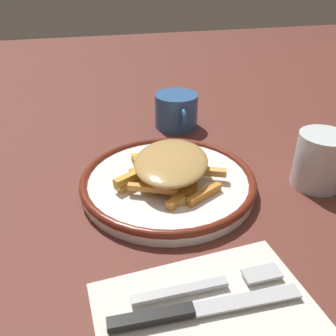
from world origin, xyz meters
The scene contains 8 objects.
ground_plane centered at (0.00, 0.00, 0.00)m, with size 2.60×2.60×0.00m, color brown.
plate centered at (0.00, 0.00, 0.01)m, with size 0.28×0.28×0.03m.
fries_heap centered at (0.00, 0.00, 0.04)m, with size 0.18×0.18×0.04m.
napkin centered at (0.24, -0.02, 0.00)m, with size 0.15×0.23×0.01m, color silver.
fork centered at (0.21, -0.01, 0.01)m, with size 0.02×0.18×0.01m.
knife centered at (0.24, -0.04, 0.01)m, with size 0.02×0.21×0.01m.
water_glass centered at (0.05, 0.24, 0.05)m, with size 0.08×0.08×0.09m, color silver.
coffee_mug centered at (-0.23, 0.08, 0.04)m, with size 0.12×0.09×0.07m.
Camera 1 is at (0.47, -0.12, 0.33)m, focal length 38.64 mm.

